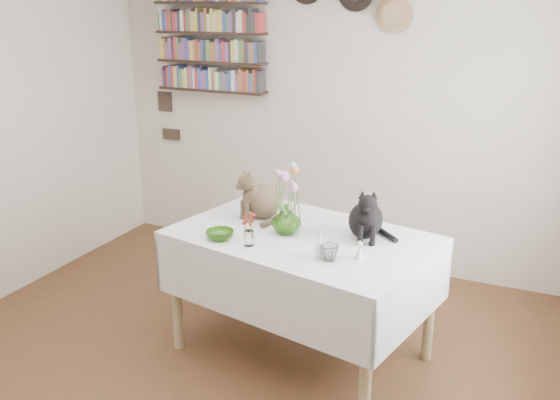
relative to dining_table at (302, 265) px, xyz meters
The scene contains 13 objects.
room 1.01m from the dining_table, 116.65° to the right, with size 4.08×4.58×2.58m.
dining_table is the anchor object (origin of this frame).
tabby_cat 0.54m from the dining_table, 150.84° to the left, with size 0.23×0.29×0.34m, color brown, non-canonical shape.
black_cat 0.52m from the dining_table, 20.44° to the left, with size 0.22×0.28×0.33m, color black, non-canonical shape.
flower_vase 0.31m from the dining_table, behind, with size 0.18×0.18×0.18m, color #6EBA36.
green_bowl 0.54m from the dining_table, 147.91° to the right, with size 0.17×0.17×0.05m, color #6EBA36.
drinking_glass 0.47m from the dining_table, 45.83° to the right, with size 0.10×0.10×0.09m, color white.
candlestick 0.44m from the dining_table, 52.47° to the right, with size 0.05×0.05×0.16m.
berry_jar 0.46m from the dining_table, 127.47° to the right, with size 0.06×0.06×0.23m.
porcelain_figurine 0.53m from the dining_table, 25.62° to the right, with size 0.06×0.06×0.11m.
flower_bouquet 0.55m from the dining_table, behind, with size 0.17×0.13×0.39m.
bookshelf_unit 2.40m from the dining_table, 134.95° to the left, with size 1.00×0.16×0.91m.
wall_art_plaques 2.55m from the dining_table, 142.42° to the left, with size 0.21×0.02×0.44m.
Camera 1 is at (1.68, -2.53, 2.19)m, focal length 40.00 mm.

